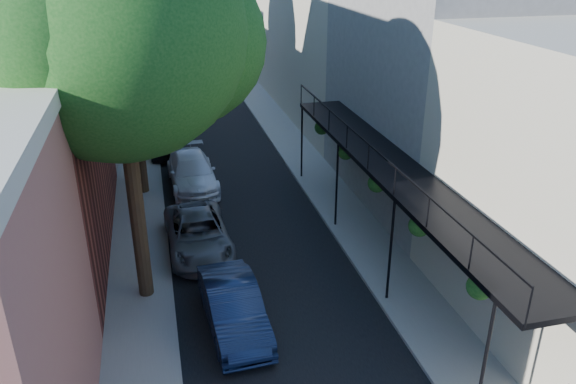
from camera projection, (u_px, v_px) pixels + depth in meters
road_surface at (203, 113)px, 35.93m from camera, size 6.00×64.00×0.01m
sidewalk_left at (139, 116)px, 35.03m from camera, size 2.00×64.00×0.12m
sidewalk_right at (264, 108)px, 36.78m from camera, size 2.00×64.00×0.12m
buildings_left at (30, 43)px, 30.80m from camera, size 10.10×59.10×12.00m
buildings_right at (342, 38)px, 35.63m from camera, size 9.80×55.00×10.00m
oak_near at (133, 33)px, 14.48m from camera, size 7.48×6.80×11.42m
oak_mid at (135, 25)px, 21.87m from camera, size 6.60×6.00×10.20m
parked_car_b at (234, 307)px, 15.69m from camera, size 1.69×4.22×1.36m
parked_car_c at (198, 234)px, 19.73m from camera, size 2.27×4.67×1.28m
parked_car_d at (192, 172)px, 24.89m from camera, size 2.14×4.88×1.40m
parked_car_e at (166, 143)px, 28.73m from camera, size 1.73×3.75×1.25m
parked_car_f at (163, 119)px, 32.39m from camera, size 1.82×4.15×1.32m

